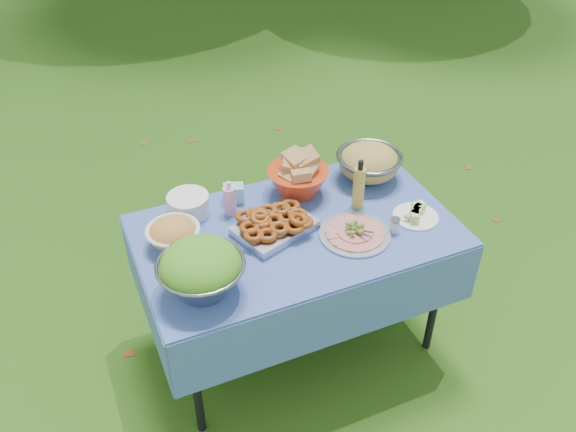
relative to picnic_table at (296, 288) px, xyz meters
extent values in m
plane|color=#153509|center=(0.00, 0.00, -0.38)|extent=(80.00, 80.00, 0.00)
cube|color=#7AA6EB|center=(0.00, 0.00, 0.00)|extent=(1.46, 0.86, 0.76)
cylinder|color=white|center=(-0.42, 0.32, 0.43)|extent=(0.24, 0.24, 0.10)
cube|color=#91D1F0|center=(-0.19, 0.33, 0.42)|extent=(0.11, 0.09, 0.09)
cylinder|color=#FFA1C4|center=(-0.24, 0.24, 0.47)|extent=(0.08, 0.08, 0.17)
cube|color=#BBBABF|center=(-0.10, 0.03, 0.42)|extent=(0.41, 0.35, 0.08)
cylinder|color=silver|center=(0.23, -0.14, 0.42)|extent=(0.35, 0.35, 0.07)
cylinder|color=gold|center=(0.35, 0.05, 0.51)|extent=(0.07, 0.07, 0.26)
cylinder|color=white|center=(0.55, -0.14, 0.41)|extent=(0.24, 0.24, 0.06)
cylinder|color=silver|center=(0.41, -0.19, 0.42)|extent=(0.06, 0.06, 0.07)
camera|label=1|loc=(-0.91, -1.99, 2.15)|focal=38.00mm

